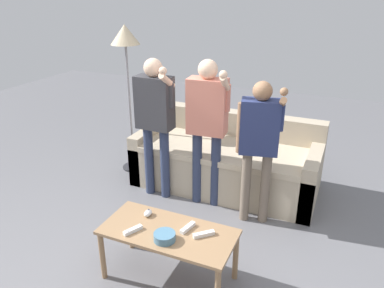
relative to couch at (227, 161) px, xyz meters
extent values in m
plane|color=slate|center=(0.01, -1.57, -0.30)|extent=(12.00, 12.00, 0.00)
cube|color=#B7A88E|center=(0.00, -0.03, -0.07)|extent=(2.05, 0.90, 0.46)
cube|color=#C6B59A|center=(0.00, -0.11, 0.19)|extent=(1.77, 0.78, 0.06)
cube|color=#B7A88E|center=(0.00, 0.33, 0.33)|extent=(2.05, 0.18, 0.34)
cube|color=#B7A88E|center=(-0.96, -0.03, 0.00)|extent=(0.14, 0.90, 0.60)
cube|color=#B7A88E|center=(0.96, -0.03, 0.00)|extent=(0.14, 0.90, 0.60)
cube|color=#997551|center=(0.08, -1.64, 0.14)|extent=(1.03, 0.48, 0.03)
cylinder|color=#997551|center=(-0.40, -1.85, -0.08)|extent=(0.04, 0.04, 0.43)
cylinder|color=#997551|center=(-0.40, -1.44, -0.08)|extent=(0.04, 0.04, 0.43)
cylinder|color=#997551|center=(0.56, -1.44, -0.08)|extent=(0.04, 0.04, 0.43)
cylinder|color=teal|center=(0.11, -1.75, 0.19)|extent=(0.16, 0.16, 0.06)
ellipsoid|color=white|center=(-0.16, -1.53, 0.18)|extent=(0.06, 0.09, 0.05)
cylinder|color=#4C4C51|center=(-0.16, -1.52, 0.21)|extent=(0.02, 0.02, 0.01)
cylinder|color=#2D2D33|center=(-1.23, -0.06, -0.29)|extent=(0.28, 0.28, 0.02)
cylinder|color=gray|center=(-1.23, -0.06, 0.49)|extent=(0.03, 0.03, 1.53)
cone|color=#C1AD89|center=(-1.23, -0.06, 1.37)|extent=(0.33, 0.33, 0.22)
cylinder|color=#2D3856|center=(-0.73, -0.52, 0.10)|extent=(0.10, 0.10, 0.79)
cylinder|color=#2D3856|center=(-0.53, -0.52, 0.10)|extent=(0.10, 0.10, 0.79)
cube|color=#38383D|center=(-0.63, -0.52, 0.77)|extent=(0.38, 0.20, 0.55)
sphere|color=beige|center=(-0.63, -0.52, 1.13)|extent=(0.19, 0.19, 0.19)
cylinder|color=beige|center=(-0.82, -0.52, 0.74)|extent=(0.07, 0.07, 0.52)
cylinder|color=#38383D|center=(-0.44, -0.53, 0.87)|extent=(0.07, 0.07, 0.26)
cylinder|color=beige|center=(-0.44, -0.60, 1.03)|extent=(0.07, 0.25, 0.19)
sphere|color=beige|center=(-0.44, -0.67, 1.14)|extent=(0.08, 0.08, 0.08)
cylinder|color=#2D3856|center=(-0.17, -0.48, 0.11)|extent=(0.10, 0.10, 0.80)
cylinder|color=#2D3856|center=(0.03, -0.46, 0.11)|extent=(0.10, 0.10, 0.80)
cube|color=#DB7F6B|center=(-0.07, -0.47, 0.78)|extent=(0.40, 0.23, 0.55)
sphere|color=beige|center=(-0.07, -0.47, 1.15)|extent=(0.19, 0.19, 0.19)
cylinder|color=beige|center=(-0.26, -0.48, 0.76)|extent=(0.07, 0.07, 0.52)
cylinder|color=#DB7F6B|center=(0.12, -0.45, 0.89)|extent=(0.07, 0.07, 0.26)
cylinder|color=beige|center=(0.12, -0.53, 1.04)|extent=(0.08, 0.25, 0.21)
sphere|color=beige|center=(0.13, -0.62, 1.14)|extent=(0.08, 0.08, 0.08)
cylinder|color=#756656|center=(0.39, -0.60, 0.07)|extent=(0.09, 0.09, 0.74)
cylinder|color=#756656|center=(0.57, -0.56, 0.07)|extent=(0.09, 0.09, 0.74)
cube|color=navy|center=(0.48, -0.58, 0.69)|extent=(0.38, 0.26, 0.51)
sphere|color=#936B4C|center=(0.48, -0.58, 1.03)|extent=(0.18, 0.18, 0.18)
cylinder|color=#936B4C|center=(0.31, -0.62, 0.67)|extent=(0.06, 0.06, 0.48)
cylinder|color=navy|center=(0.65, -0.54, 0.79)|extent=(0.06, 0.06, 0.24)
cylinder|color=#936B4C|center=(0.66, -0.59, 0.95)|extent=(0.11, 0.25, 0.15)
sphere|color=#936B4C|center=(0.68, -0.64, 1.06)|extent=(0.07, 0.07, 0.07)
cube|color=white|center=(0.35, -1.59, 0.17)|extent=(0.14, 0.14, 0.03)
cylinder|color=silver|center=(0.37, -1.57, 0.19)|extent=(0.01, 0.01, 0.00)
cube|color=silver|center=(0.32, -1.63, 0.19)|extent=(0.02, 0.02, 0.00)
cube|color=white|center=(-0.16, -1.76, 0.17)|extent=(0.10, 0.15, 0.03)
cylinder|color=silver|center=(-0.14, -1.74, 0.19)|extent=(0.01, 0.01, 0.00)
cube|color=silver|center=(-0.18, -1.80, 0.19)|extent=(0.02, 0.02, 0.00)
cube|color=white|center=(0.21, -1.57, 0.17)|extent=(0.07, 0.16, 0.03)
cylinder|color=silver|center=(0.22, -1.54, 0.19)|extent=(0.01, 0.01, 0.00)
cube|color=silver|center=(0.20, -1.61, 0.19)|extent=(0.02, 0.02, 0.00)
camera|label=1|loc=(1.19, -3.72, 1.87)|focal=34.95mm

